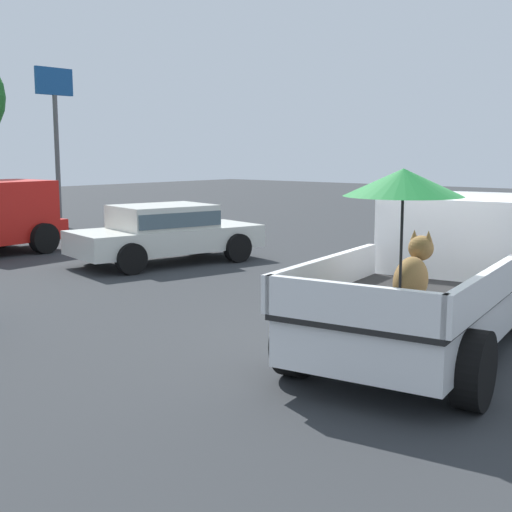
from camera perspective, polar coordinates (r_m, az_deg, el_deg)
The scene contains 4 objects.
ground_plane at distance 9.08m, azimuth 14.26°, elevation -7.64°, with size 80.00×80.00×0.00m, color #2D3033.
pickup_truck_main at distance 9.25m, azimuth 15.31°, elevation -1.21°, with size 5.27×2.85×2.34m.
parked_sedan_near at distance 15.66m, azimuth -7.57°, elevation 2.10°, with size 4.58×2.66×1.33m.
motel_sign at distance 24.54m, azimuth -16.35°, elevation 11.14°, with size 1.40×0.16×5.30m.
Camera 1 is at (-7.87, -3.78, 2.51)m, focal length 48.04 mm.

